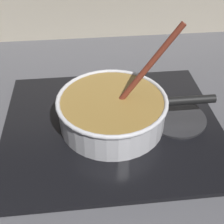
{
  "coord_description": "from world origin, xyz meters",
  "views": [
    {
      "loc": [
        0.04,
        -0.35,
        0.53
      ],
      "look_at": [
        0.1,
        0.24,
        0.05
      ],
      "focal_mm": 48.18,
      "sensor_mm": 36.0,
      "label": 1
    }
  ],
  "objects": [
    {
      "name": "cooking_pan",
      "position": [
        0.1,
        0.24,
        0.06
      ],
      "size": [
        0.4,
        0.28,
        0.27
      ],
      "color": "silver",
      "rests_on": "hob_plate"
    },
    {
      "name": "spare_burner",
      "position": [
        0.27,
        0.24,
        0.01
      ],
      "size": [
        0.16,
        0.16,
        0.01
      ],
      "primitive_type": "cylinder",
      "color": "#262628",
      "rests_on": "hob_plate"
    },
    {
      "name": "burner_ring",
      "position": [
        0.1,
        0.24,
        0.02
      ],
      "size": [
        0.18,
        0.18,
        0.01
      ],
      "primitive_type": "torus",
      "color": "#592D0C",
      "rests_on": "hob_plate"
    },
    {
      "name": "ground",
      "position": [
        0.0,
        0.0,
        -0.02
      ],
      "size": [
        2.4,
        1.6,
        0.04
      ],
      "primitive_type": "cube",
      "color": "#4C4C51"
    },
    {
      "name": "hob_plate",
      "position": [
        0.1,
        0.24,
        0.01
      ],
      "size": [
        0.56,
        0.48,
        0.01
      ],
      "primitive_type": "cube",
      "color": "black",
      "rests_on": "ground"
    }
  ]
}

